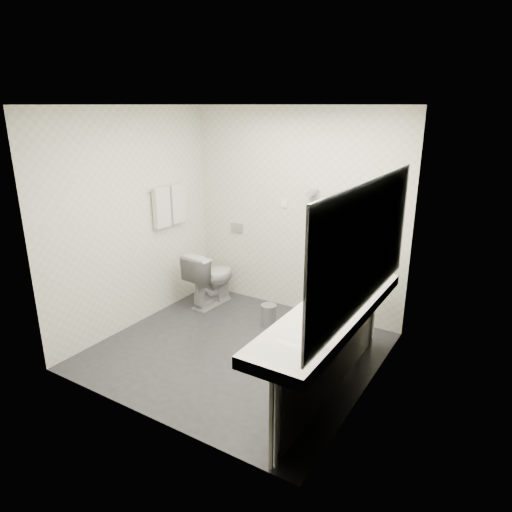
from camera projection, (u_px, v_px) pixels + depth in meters
The scene contains 30 objects.
floor at pixel (237, 350), 4.90m from camera, with size 2.80×2.80×0.00m, color #26262A.
ceiling at pixel (233, 105), 4.11m from camera, with size 2.80×2.80×0.00m, color white.
wall_back at pixel (295, 213), 5.56m from camera, with size 2.80×2.80×0.00m, color silver.
wall_front at pixel (138, 279), 3.46m from camera, with size 2.80×2.80×0.00m, color silver.
wall_left at pixel (133, 220), 5.21m from camera, with size 2.60×2.60×0.00m, color silver.
wall_right at pixel (374, 263), 3.81m from camera, with size 2.60×2.60×0.00m, color silver.
vanity_counter at pixel (331, 313), 3.93m from camera, with size 0.55×2.20×0.10m, color white.
vanity_panel at pixel (331, 358), 4.05m from camera, with size 0.03×2.15×0.75m, color gray.
vanity_post_near at pixel (277, 425), 3.19m from camera, with size 0.06×0.06×0.75m, color silver.
vanity_post_far at pixel (372, 315), 4.87m from camera, with size 0.06×0.06×0.75m, color silver.
mirror at pixel (366, 246), 3.59m from camera, with size 0.02×2.20×1.05m, color #B2BCC6.
basin_near at pixel (297, 341), 3.39m from camera, with size 0.40×0.31×0.05m, color white.
basin_far at pixel (358, 285), 4.44m from camera, with size 0.40×0.31×0.05m, color white.
faucet_near at pixel (322, 337), 3.27m from camera, with size 0.04×0.04×0.15m, color silver.
faucet_far at pixel (378, 281), 4.31m from camera, with size 0.04×0.04×0.15m, color silver.
soap_bottle_a at pixel (352, 300), 3.94m from camera, with size 0.05×0.05×0.11m, color silver.
glass_left at pixel (351, 295), 4.04m from camera, with size 0.06×0.06×0.11m, color silver.
glass_right at pixel (366, 294), 4.06m from camera, with size 0.06×0.06×0.11m, color silver.
toilet at pixel (211, 277), 5.95m from camera, with size 0.41×0.72×0.73m, color white.
flush_plate at pixel (237, 228), 6.06m from camera, with size 0.18×0.02×0.12m, color #B2B5BA.
pedal_bin at pixel (269, 316), 5.41m from camera, with size 0.18×0.18×0.26m, color #B2B5BA.
bin_lid at pixel (269, 306), 5.36m from camera, with size 0.18×0.18×0.01m, color #B2B5BA.
towel_rail at pixel (168, 187), 5.53m from camera, with size 0.02×0.02×0.62m, color silver.
towel_near at pixel (162, 207), 5.48m from camera, with size 0.07×0.24×0.48m, color silver.
towel_far at pixel (177, 203), 5.71m from camera, with size 0.07×0.24×0.48m, color silver.
dryer_cradle at pixel (314, 195), 5.33m from camera, with size 0.10×0.04×0.14m, color gray.
dryer_barrel at pixel (311, 193), 5.26m from camera, with size 0.08×0.08×0.14m, color gray.
dryer_cord at pixel (312, 216), 5.40m from camera, with size 0.02×0.02×0.35m, color black.
switch_plate_a at pixel (284, 204), 5.59m from camera, with size 0.09×0.02×0.09m, color white.
switch_plate_b at pixel (338, 210), 5.24m from camera, with size 0.09×0.02×0.09m, color white.
Camera 1 is at (2.45, -3.58, 2.50)m, focal length 32.16 mm.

